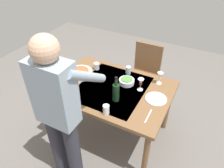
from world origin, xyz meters
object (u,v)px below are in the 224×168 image
wine_bottle (116,92)px  person_server (59,111)px  side_bowl_salad (127,81)px  chair_near (145,70)px  water_cup_near_right (106,110)px  serving_bowl_pasta (80,73)px  water_cup_near_left (97,66)px  wine_glass_left (141,82)px  wine_glass_right (160,76)px  dining_table (112,93)px  water_cup_far_left (128,70)px  dinner_plate_near (156,99)px

wine_bottle → person_server: bearing=64.7°
side_bowl_salad → chair_near: bearing=-89.1°
water_cup_near_right → serving_bowl_pasta: (0.61, -0.44, -0.02)m
chair_near → water_cup_near_left: 0.81m
water_cup_near_left → water_cup_near_right: 0.82m
wine_bottle → serving_bowl_pasta: 0.64m
water_cup_near_right → side_bowl_salad: (0.03, -0.55, -0.02)m
wine_glass_left → wine_glass_right: 0.26m
water_cup_near_left → serving_bowl_pasta: 0.24m
chair_near → wine_glass_left: size_ratio=6.03×
dining_table → wine_bottle: (-0.14, 0.17, 0.19)m
wine_glass_right → serving_bowl_pasta: size_ratio=0.50×
wine_glass_left → side_bowl_salad: 0.20m
chair_near → person_server: size_ratio=0.54×
wine_glass_left → side_bowl_salad: wine_glass_left is taller
water_cup_far_left → serving_bowl_pasta: size_ratio=0.32×
water_cup_far_left → person_server: bearing=80.6°
dining_table → chair_near: chair_near is taller
water_cup_near_right → wine_glass_left: bearing=-107.5°
wine_glass_right → side_bowl_salad: (0.34, 0.17, -0.07)m
person_server → wine_bottle: person_server is taller
person_server → wine_bottle: 0.63m
person_server → dinner_plate_near: size_ratio=7.34×
person_server → water_cup_far_left: person_server is taller
wine_bottle → dinner_plate_near: (-0.38, -0.21, -0.10)m
wine_bottle → wine_glass_right: wine_bottle is taller
wine_glass_left → water_cup_far_left: wine_glass_left is taller
water_cup_near_right → dinner_plate_near: 0.57m
chair_near → water_cup_near_right: (-0.04, 1.26, 0.29)m
dining_table → side_bowl_salad: 0.22m
wine_glass_right → dinner_plate_near: 0.31m
wine_bottle → wine_glass_left: (-0.17, -0.28, -0.01)m
chair_near → wine_glass_right: bearing=123.0°
chair_near → side_bowl_salad: bearing=90.9°
water_cup_near_left → water_cup_far_left: (-0.40, -0.09, 0.01)m
chair_near → dinner_plate_near: 0.95m
chair_near → wine_glass_left: 0.85m
water_cup_near_right → dining_table: bearing=-70.4°
wine_bottle → water_cup_near_left: 0.65m
water_cup_near_left → dinner_plate_near: size_ratio=0.38×
wine_bottle → side_bowl_salad: (0.02, -0.32, -0.08)m
water_cup_near_right → side_bowl_salad: 0.55m
dinner_plate_near → chair_near: bearing=-63.6°
dining_table → chair_near: (-0.10, -0.86, -0.15)m
wine_glass_right → wine_glass_left: bearing=54.9°
person_server → dining_table: bearing=-100.2°
person_server → water_cup_near_left: (0.22, -0.99, -0.15)m
side_bowl_salad → water_cup_near_right: bearing=92.7°
person_server → dinner_plate_near: bearing=-129.8°
wine_glass_right → water_cup_near_right: size_ratio=1.46×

